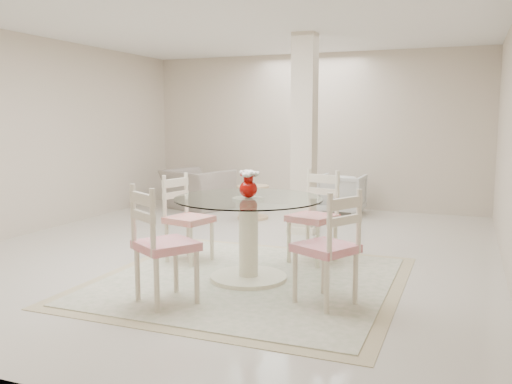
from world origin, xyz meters
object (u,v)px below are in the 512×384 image
(dining_chair_east, at_px, (332,240))
(dining_chair_north, at_px, (316,209))
(armchair_white, at_px, (342,194))
(dining_chair_south, at_px, (158,236))
(side_table, at_px, (253,203))
(dining_chair_west, at_px, (184,212))
(red_vase, at_px, (249,183))
(column, at_px, (304,135))
(recliner_taupe, at_px, (197,189))
(dining_table, at_px, (248,239))

(dining_chair_east, distance_m, dining_chair_north, 1.45)
(dining_chair_east, height_order, armchair_white, dining_chair_east)
(dining_chair_south, height_order, side_table, dining_chair_south)
(dining_chair_north, xyz_separation_m, dining_chair_west, (-1.35, -0.52, -0.03))
(dining_chair_east, distance_m, dining_chair_west, 2.04)
(red_vase, xyz_separation_m, dining_chair_west, (-0.93, 0.42, -0.40))
(dining_chair_east, height_order, dining_chair_south, dining_chair_south)
(column, relative_size, armchair_white, 3.71)
(dining_chair_west, height_order, side_table, dining_chair_west)
(column, height_order, recliner_taupe, column)
(dining_chair_west, relative_size, dining_chair_south, 0.94)
(dining_table, bearing_deg, armchair_white, 89.78)
(column, bearing_deg, dining_chair_north, -68.50)
(column, bearing_deg, red_vase, -86.29)
(dining_chair_north, relative_size, side_table, 2.11)
(column, height_order, side_table, column)
(column, relative_size, dining_chair_west, 2.54)
(column, distance_m, armchair_white, 1.98)
(column, relative_size, dining_chair_south, 2.39)
(red_vase, bearing_deg, column, 93.71)
(dining_chair_south, bearing_deg, recliner_taupe, -33.99)
(red_vase, height_order, dining_chair_north, dining_chair_north)
(dining_table, distance_m, armchair_white, 4.07)
(column, xyz_separation_m, dining_chair_west, (-0.78, -1.97, -0.79))
(column, relative_size, red_vase, 10.11)
(dining_chair_south, relative_size, recliner_taupe, 1.07)
(dining_chair_north, bearing_deg, recliner_taupe, 154.32)
(dining_table, relative_size, dining_chair_north, 1.28)
(red_vase, bearing_deg, dining_chair_west, 155.93)
(dining_table, height_order, dining_chair_north, dining_chair_north)
(armchair_white, bearing_deg, red_vase, 90.30)
(red_vase, bearing_deg, dining_chair_north, 65.92)
(dining_chair_east, xyz_separation_m, recliner_taupe, (-3.38, 4.07, -0.23))
(dining_chair_west, relative_size, recliner_taupe, 1.01)
(dining_table, distance_m, side_table, 3.33)
(recliner_taupe, bearing_deg, red_vase, 144.20)
(dining_chair_south, xyz_separation_m, recliner_taupe, (-2.02, 4.57, -0.25))
(red_vase, bearing_deg, dining_table, 146.31)
(column, distance_m, dining_chair_east, 3.11)
(red_vase, relative_size, dining_chair_north, 0.24)
(dining_chair_east, xyz_separation_m, armchair_white, (-0.91, 4.50, -0.25))
(dining_table, relative_size, dining_chair_east, 1.30)
(red_vase, distance_m, side_table, 3.40)
(dining_chair_west, height_order, recliner_taupe, dining_chair_west)
(dining_chair_east, distance_m, dining_chair_south, 1.45)
(dining_chair_south, bearing_deg, dining_chair_east, -127.98)
(armchair_white, bearing_deg, column, 84.82)
(armchair_white, bearing_deg, side_table, 39.20)
(red_vase, bearing_deg, side_table, 111.04)
(dining_chair_west, bearing_deg, dining_chair_north, -55.69)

